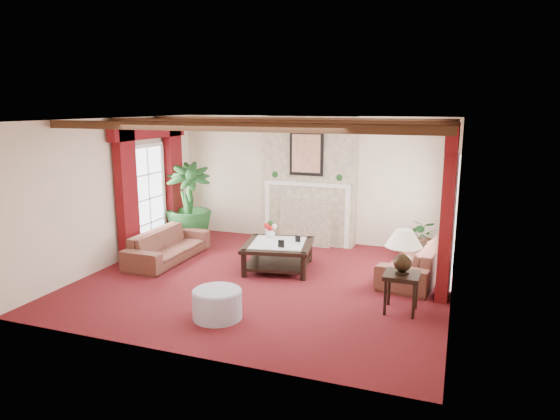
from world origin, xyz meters
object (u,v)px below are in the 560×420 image
at_px(sofa_right, 417,253).
at_px(potted_palm, 189,220).
at_px(sofa_left, 168,240).
at_px(ottoman, 217,304).
at_px(coffee_table, 278,256).
at_px(side_table, 401,293).

relative_size(sofa_right, potted_palm, 1.13).
bearing_deg(sofa_right, sofa_left, -72.25).
xyz_separation_m(sofa_left, potted_palm, (-0.27, 1.29, 0.09)).
height_order(sofa_right, ottoman, sofa_right).
distance_m(sofa_left, potted_palm, 1.32).
bearing_deg(coffee_table, sofa_right, 0.14).
relative_size(sofa_right, coffee_table, 1.85).
bearing_deg(potted_palm, sofa_left, -78.03).
distance_m(side_table, ottoman, 2.63).
height_order(sofa_left, ottoman, sofa_left).
bearing_deg(potted_palm, sofa_right, -7.26).
xyz_separation_m(side_table, ottoman, (-2.38, -1.10, -0.09)).
bearing_deg(ottoman, sofa_right, 48.13).
distance_m(potted_palm, side_table, 5.28).
distance_m(sofa_left, sofa_right, 4.62).
height_order(coffee_table, ottoman, coffee_table).
distance_m(coffee_table, side_table, 2.60).
distance_m(potted_palm, coffee_table, 2.69).
xyz_separation_m(potted_palm, coffee_table, (2.45, -1.08, -0.24)).
xyz_separation_m(potted_palm, ottoman, (2.39, -3.36, -0.28)).
bearing_deg(coffee_table, sofa_left, 174.87).
xyz_separation_m(sofa_left, ottoman, (2.11, -2.08, -0.18)).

